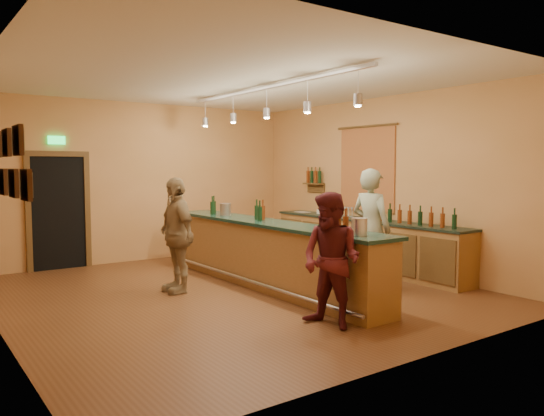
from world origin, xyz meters
TOP-DOWN VIEW (x-y plane):
  - floor at (0.00, 0.00)m, footprint 7.00×7.00m
  - ceiling at (0.00, 0.00)m, footprint 6.50×7.00m
  - wall_back at (0.00, 3.50)m, footprint 6.50×0.02m
  - wall_front at (0.00, -3.50)m, footprint 6.50×0.02m
  - wall_right at (3.25, 0.00)m, footprint 0.02×7.00m
  - doorway at (-1.70, 3.47)m, footprint 1.15×0.09m
  - tapestry at (3.23, 0.40)m, footprint 0.03×1.40m
  - bottle_shelf at (3.17, 1.90)m, footprint 0.17×0.55m
  - picture_grid at (-3.21, -0.75)m, footprint 0.06×2.20m
  - back_counter at (2.97, 0.18)m, footprint 0.60×4.55m
  - tasting_bar at (0.61, -0.00)m, footprint 0.73×5.10m
  - pendant_track at (0.61, -0.00)m, footprint 0.11×4.60m
  - bartender at (1.81, -1.10)m, footprint 0.53×0.73m
  - customer_a at (0.01, -2.20)m, footprint 0.77×0.90m
  - customer_b at (-0.70, 0.52)m, footprint 0.46×1.04m
  - bar_stool at (1.16, 0.49)m, footprint 0.35×0.35m

SIDE VIEW (x-z plane):
  - floor at x=0.00m, z-range 0.00..0.00m
  - back_counter at x=2.97m, z-range -0.15..1.12m
  - bar_stool at x=1.16m, z-range 0.22..0.95m
  - tasting_bar at x=0.61m, z-range -0.08..1.30m
  - customer_a at x=0.01m, z-range 0.00..1.61m
  - customer_b at x=-0.70m, z-range 0.00..1.75m
  - bartender at x=1.81m, z-range 0.00..1.88m
  - doorway at x=-1.70m, z-range -0.11..2.36m
  - wall_back at x=0.00m, z-range 0.00..3.20m
  - wall_front at x=0.00m, z-range 0.00..3.20m
  - wall_right at x=3.25m, z-range 0.00..3.20m
  - bottle_shelf at x=3.17m, z-range 1.39..1.94m
  - tapestry at x=3.23m, z-range 1.05..2.65m
  - picture_grid at x=-3.21m, z-range 1.60..2.30m
  - pendant_track at x=0.61m, z-range 2.73..3.24m
  - ceiling at x=0.00m, z-range 3.19..3.21m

